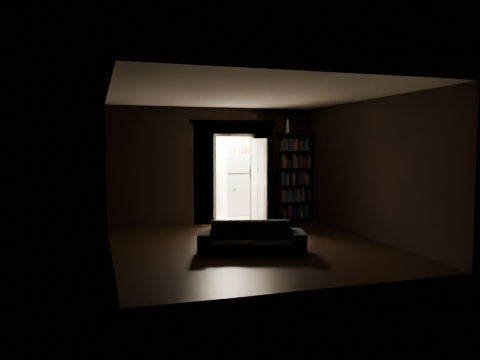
# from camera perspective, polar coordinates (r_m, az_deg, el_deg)

# --- Properties ---
(ground) EXTENTS (5.50, 5.50, 0.00)m
(ground) POSITION_cam_1_polar(r_m,az_deg,el_deg) (8.80, 1.28, -8.11)
(ground) COLOR black
(ground) RESTS_ON ground
(room_walls) EXTENTS (5.02, 5.61, 2.84)m
(room_walls) POSITION_cam_1_polar(r_m,az_deg,el_deg) (9.62, -0.80, 3.03)
(room_walls) COLOR black
(room_walls) RESTS_ON ground
(kitchen_alcove) EXTENTS (2.20, 1.80, 2.60)m
(kitchen_alcove) POSITION_cam_1_polar(r_m,az_deg,el_deg) (12.47, -2.21, 1.08)
(kitchen_alcove) COLOR #B5B09E
(kitchen_alcove) RESTS_ON ground
(sofa) EXTENTS (2.00, 1.28, 0.71)m
(sofa) POSITION_cam_1_polar(r_m,az_deg,el_deg) (8.23, 1.37, -6.42)
(sofa) COLOR black
(sofa) RESTS_ON ground
(bookshelf) EXTENTS (0.95, 0.57, 2.20)m
(bookshelf) POSITION_cam_1_polar(r_m,az_deg,el_deg) (11.77, 6.50, 0.34)
(bookshelf) COLOR black
(bookshelf) RESTS_ON ground
(refrigerator) EXTENTS (0.85, 0.80, 1.65)m
(refrigerator) POSITION_cam_1_polar(r_m,az_deg,el_deg) (12.77, -0.46, -0.58)
(refrigerator) COLOR white
(refrigerator) RESTS_ON ground
(door) EXTENTS (0.11, 0.85, 2.05)m
(door) POSITION_cam_1_polar(r_m,az_deg,el_deg) (11.14, 2.39, -0.22)
(door) COLOR white
(door) RESTS_ON ground
(figurine) EXTENTS (0.14, 0.14, 0.33)m
(figurine) POSITION_cam_1_polar(r_m,az_deg,el_deg) (11.65, 5.83, 6.53)
(figurine) COLOR white
(figurine) RESTS_ON bookshelf
(bottles) EXTENTS (0.70, 0.11, 0.28)m
(bottles) POSITION_cam_1_polar(r_m,az_deg,el_deg) (12.67, -0.05, 3.76)
(bottles) COLOR black
(bottles) RESTS_ON refrigerator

